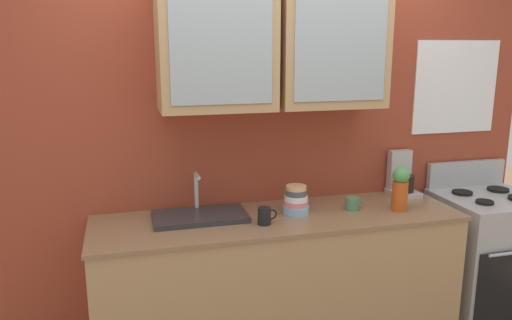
{
  "coord_description": "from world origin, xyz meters",
  "views": [
    {
      "loc": [
        -0.85,
        -2.65,
        1.87
      ],
      "look_at": [
        -0.14,
        0.0,
        1.24
      ],
      "focal_mm": 35.14,
      "sensor_mm": 36.0,
      "label": 1
    }
  ],
  "objects_px": {
    "stove_range": "(485,259)",
    "coffee_maker": "(402,178)",
    "cup_near_sink": "(265,216)",
    "vase": "(400,188)",
    "bowl_stack": "(296,201)",
    "cup_near_bowls": "(352,203)",
    "sink_faucet": "(200,215)"
  },
  "relations": [
    {
      "from": "stove_range",
      "to": "coffee_maker",
      "type": "relative_size",
      "value": 3.71
    },
    {
      "from": "cup_near_sink",
      "to": "vase",
      "type": "bearing_deg",
      "value": 1.36
    },
    {
      "from": "vase",
      "to": "coffee_maker",
      "type": "bearing_deg",
      "value": 57.25
    },
    {
      "from": "bowl_stack",
      "to": "cup_near_bowls",
      "type": "xyz_separation_m",
      "value": [
        0.35,
        -0.02,
        -0.04
      ]
    },
    {
      "from": "stove_range",
      "to": "vase",
      "type": "xyz_separation_m",
      "value": [
        -0.74,
        -0.09,
        0.58
      ]
    },
    {
      "from": "sink_faucet",
      "to": "bowl_stack",
      "type": "bearing_deg",
      "value": -5.33
    },
    {
      "from": "vase",
      "to": "cup_near_sink",
      "type": "distance_m",
      "value": 0.85
    },
    {
      "from": "sink_faucet",
      "to": "stove_range",
      "type": "bearing_deg",
      "value": -2.3
    },
    {
      "from": "bowl_stack",
      "to": "vase",
      "type": "height_order",
      "value": "vase"
    },
    {
      "from": "coffee_maker",
      "to": "cup_near_sink",
      "type": "bearing_deg",
      "value": -162.69
    },
    {
      "from": "sink_faucet",
      "to": "bowl_stack",
      "type": "relative_size",
      "value": 3.15
    },
    {
      "from": "stove_range",
      "to": "sink_faucet",
      "type": "height_order",
      "value": "sink_faucet"
    },
    {
      "from": "cup_near_bowls",
      "to": "coffee_maker",
      "type": "distance_m",
      "value": 0.51
    },
    {
      "from": "cup_near_sink",
      "to": "coffee_maker",
      "type": "bearing_deg",
      "value": 17.31
    },
    {
      "from": "sink_faucet",
      "to": "cup_near_bowls",
      "type": "height_order",
      "value": "sink_faucet"
    },
    {
      "from": "cup_near_bowls",
      "to": "vase",
      "type": "bearing_deg",
      "value": -18.74
    },
    {
      "from": "bowl_stack",
      "to": "sink_faucet",
      "type": "bearing_deg",
      "value": 174.67
    },
    {
      "from": "cup_near_sink",
      "to": "cup_near_bowls",
      "type": "xyz_separation_m",
      "value": [
        0.59,
        0.11,
        -0.01
      ]
    },
    {
      "from": "sink_faucet",
      "to": "cup_near_sink",
      "type": "relative_size",
      "value": 4.81
    },
    {
      "from": "coffee_maker",
      "to": "stove_range",
      "type": "bearing_deg",
      "value": -22.0
    },
    {
      "from": "sink_faucet",
      "to": "cup_near_sink",
      "type": "distance_m",
      "value": 0.38
    },
    {
      "from": "sink_faucet",
      "to": "coffee_maker",
      "type": "bearing_deg",
      "value": 5.82
    },
    {
      "from": "cup_near_sink",
      "to": "coffee_maker",
      "type": "relative_size",
      "value": 0.39
    },
    {
      "from": "sink_faucet",
      "to": "cup_near_bowls",
      "type": "relative_size",
      "value": 4.65
    },
    {
      "from": "stove_range",
      "to": "bowl_stack",
      "type": "distance_m",
      "value": 1.45
    },
    {
      "from": "stove_range",
      "to": "cup_near_bowls",
      "type": "bearing_deg",
      "value": 179.91
    },
    {
      "from": "coffee_maker",
      "to": "vase",
      "type": "bearing_deg",
      "value": -122.75
    },
    {
      "from": "sink_faucet",
      "to": "coffee_maker",
      "type": "xyz_separation_m",
      "value": [
        1.38,
        0.14,
        0.09
      ]
    },
    {
      "from": "stove_range",
      "to": "sink_faucet",
      "type": "xyz_separation_m",
      "value": [
        -1.92,
        0.08,
        0.46
      ]
    },
    {
      "from": "stove_range",
      "to": "cup_near_bowls",
      "type": "height_order",
      "value": "stove_range"
    },
    {
      "from": "sink_faucet",
      "to": "vase",
      "type": "xyz_separation_m",
      "value": [
        1.19,
        -0.17,
        0.12
      ]
    },
    {
      "from": "stove_range",
      "to": "vase",
      "type": "height_order",
      "value": "vase"
    }
  ]
}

